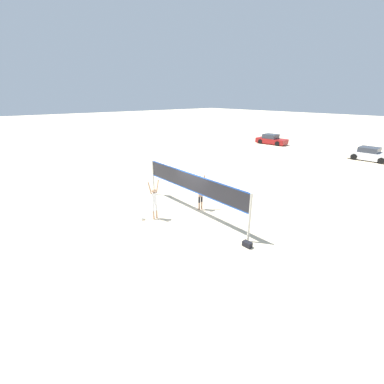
% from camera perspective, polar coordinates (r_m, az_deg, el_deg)
% --- Properties ---
extents(ground_plane, '(200.00, 200.00, 0.00)m').
position_cam_1_polar(ground_plane, '(15.18, 0.00, -4.75)').
color(ground_plane, beige).
extents(volleyball_net, '(8.29, 0.11, 2.44)m').
position_cam_1_polar(volleyball_net, '(14.52, 0.00, 1.51)').
color(volleyball_net, beige).
rests_on(volleyball_net, ground_plane).
extents(player_spiker, '(0.28, 0.72, 2.25)m').
position_cam_1_polar(player_spiker, '(14.21, -8.38, -1.56)').
color(player_spiker, tan).
rests_on(player_spiker, ground_plane).
extents(player_blocker, '(0.28, 0.70, 2.14)m').
position_cam_1_polar(player_blocker, '(15.28, 1.92, -0.01)').
color(player_blocker, tan).
rests_on(player_blocker, ground_plane).
extents(volleyball, '(0.23, 0.23, 0.23)m').
position_cam_1_polar(volleyball, '(14.64, -10.93, -5.66)').
color(volleyball, white).
rests_on(volleyball, ground_plane).
extents(gear_bag, '(0.43, 0.25, 0.25)m').
position_cam_1_polar(gear_bag, '(12.25, 12.17, -11.28)').
color(gear_bag, black).
rests_on(gear_bag, ground_plane).
extents(parked_car_mid, '(4.40, 2.33, 1.38)m').
position_cam_1_polar(parked_car_mid, '(39.22, 17.23, 11.05)').
color(parked_car_mid, maroon).
rests_on(parked_car_mid, ground_plane).
extents(parked_car_far, '(4.11, 2.10, 1.40)m').
position_cam_1_polar(parked_car_far, '(33.56, 34.80, 6.85)').
color(parked_car_far, silver).
rests_on(parked_car_far, ground_plane).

